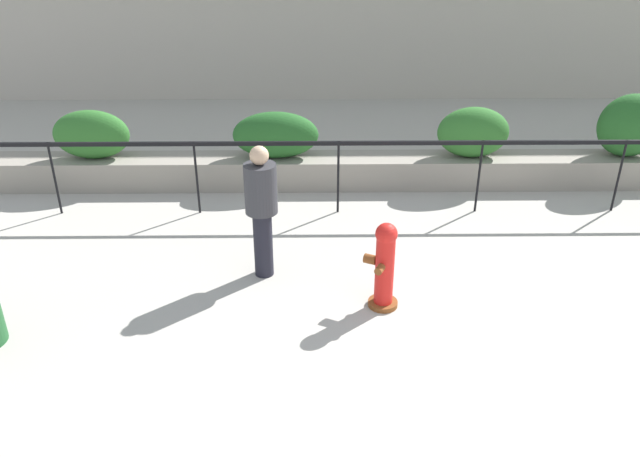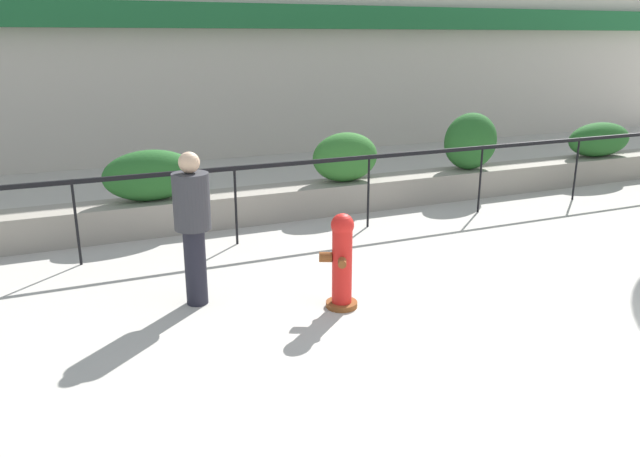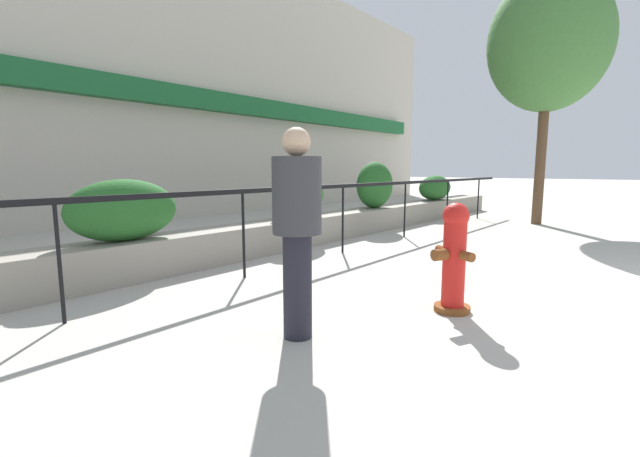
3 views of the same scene
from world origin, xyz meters
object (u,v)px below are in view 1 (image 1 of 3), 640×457
at_px(hedge_bush_0, 91,135).
at_px(fire_hydrant, 384,265).
at_px(hedge_bush_3, 631,125).
at_px(pedestrian, 261,204).
at_px(hedge_bush_2, 473,132).
at_px(hedge_bush_1, 276,135).

xyz_separation_m(hedge_bush_0, fire_hydrant, (4.46, -3.71, -0.36)).
bearing_deg(fire_hydrant, hedge_bush_3, 39.86).
height_order(hedge_bush_0, pedestrian, pedestrian).
bearing_deg(pedestrian, hedge_bush_2, 42.01).
bearing_deg(hedge_bush_1, hedge_bush_0, 180.00).
bearing_deg(pedestrian, hedge_bush_1, 89.64).
bearing_deg(hedge_bush_2, pedestrian, -137.99).
distance_m(hedge_bush_0, hedge_bush_3, 8.90).
xyz_separation_m(hedge_bush_3, pedestrian, (-5.89, -2.96, -0.04)).
xyz_separation_m(hedge_bush_0, hedge_bush_1, (3.03, 0.00, -0.02)).
height_order(hedge_bush_2, pedestrian, pedestrian).
distance_m(hedge_bush_2, pedestrian, 4.42).
bearing_deg(hedge_bush_3, fire_hydrant, -140.14).
distance_m(hedge_bush_1, hedge_bush_3, 5.87).
distance_m(hedge_bush_0, fire_hydrant, 5.81).
bearing_deg(hedge_bush_2, fire_hydrant, -116.41).
height_order(hedge_bush_1, pedestrian, pedestrian).
bearing_deg(hedge_bush_1, hedge_bush_3, 0.00).
bearing_deg(pedestrian, fire_hydrant, -27.27).
xyz_separation_m(hedge_bush_2, pedestrian, (-3.29, -2.96, 0.07)).
bearing_deg(hedge_bush_0, hedge_bush_2, 0.00).
relative_size(hedge_bush_1, pedestrian, 0.82).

